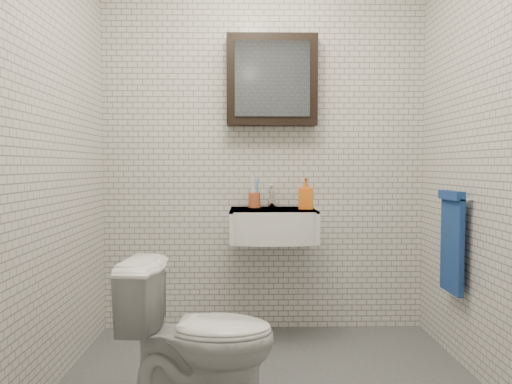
% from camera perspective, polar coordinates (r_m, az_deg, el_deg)
% --- Properties ---
extents(room_shell, '(2.22, 2.02, 2.51)m').
position_cam_1_polar(room_shell, '(2.46, 1.76, 10.87)').
color(room_shell, silver).
rests_on(room_shell, ground).
extents(washbasin, '(0.55, 0.50, 0.20)m').
position_cam_1_polar(washbasin, '(3.19, 1.97, -3.73)').
color(washbasin, white).
rests_on(washbasin, room_shell).
extents(faucet, '(0.06, 0.20, 0.15)m').
position_cam_1_polar(faucet, '(3.37, 1.80, -0.61)').
color(faucet, silver).
rests_on(faucet, washbasin).
extents(mirror_cabinet, '(0.60, 0.15, 0.60)m').
position_cam_1_polar(mirror_cabinet, '(3.41, 1.82, 12.62)').
color(mirror_cabinet, black).
rests_on(mirror_cabinet, room_shell).
extents(towel_rail, '(0.09, 0.30, 0.58)m').
position_cam_1_polar(towel_rail, '(3.04, 21.50, -4.87)').
color(towel_rail, silver).
rests_on(towel_rail, room_shell).
extents(toothbrush_cup, '(0.09, 0.09, 0.22)m').
position_cam_1_polar(toothbrush_cup, '(3.36, -0.18, -0.84)').
color(toothbrush_cup, '#B7522D').
rests_on(toothbrush_cup, washbasin).
extents(soap_bottle, '(0.10, 0.11, 0.20)m').
position_cam_1_polar(soap_bottle, '(3.24, 5.74, -0.17)').
color(soap_bottle, orange).
rests_on(soap_bottle, washbasin).
extents(toilet, '(0.72, 0.45, 0.70)m').
position_cam_1_polar(toilet, '(2.39, -6.47, -16.03)').
color(toilet, white).
rests_on(toilet, ground).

